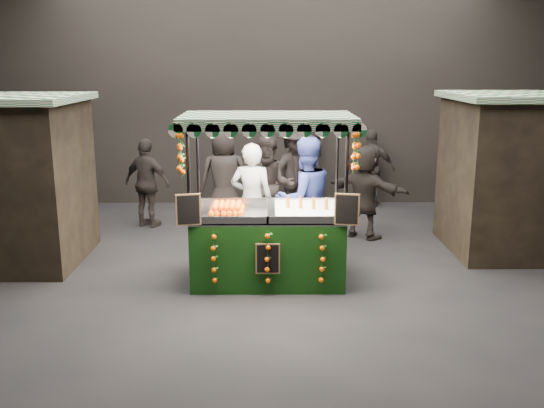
{
  "coord_description": "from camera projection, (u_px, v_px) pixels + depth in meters",
  "views": [
    {
      "loc": [
        -0.06,
        -8.18,
        3.09
      ],
      "look_at": [
        0.01,
        0.41,
        1.05
      ],
      "focal_mm": 39.77,
      "sensor_mm": 36.0,
      "label": 1
    }
  ],
  "objects": [
    {
      "name": "shopper_1",
      "position": [
        270.0,
        187.0,
        10.71
      ],
      "size": [
        0.91,
        0.72,
        1.83
      ],
      "rotation": [
        0.0,
        0.0,
        -0.03
      ],
      "color": "#2E2625",
      "rests_on": "ground"
    },
    {
      "name": "shopper_7",
      "position": [
        371.0,
        168.0,
        12.97
      ],
      "size": [
        1.07,
        0.68,
        1.7
      ],
      "rotation": [
        0.0,
        0.0,
        2.86
      ],
      "color": "#2E2926",
      "rests_on": "ground"
    },
    {
      "name": "shopper_3",
      "position": [
        295.0,
        173.0,
        11.74
      ],
      "size": [
        1.42,
        1.35,
        1.93
      ],
      "rotation": [
        0.0,
        0.0,
        0.69
      ],
      "color": "#2B2323",
      "rests_on": "ground"
    },
    {
      "name": "vendor_blue",
      "position": [
        305.0,
        200.0,
        9.39
      ],
      "size": [
        1.16,
        1.03,
        1.97
      ],
      "rotation": [
        0.0,
        0.0,
        3.5
      ],
      "color": "navy",
      "rests_on": "ground"
    },
    {
      "name": "shopper_5",
      "position": [
        365.0,
        192.0,
        10.67
      ],
      "size": [
        1.53,
        1.35,
        1.67
      ],
      "rotation": [
        0.0,
        0.0,
        2.47
      ],
      "color": "black",
      "rests_on": "ground"
    },
    {
      "name": "shopper_4",
      "position": [
        224.0,
        178.0,
        11.33
      ],
      "size": [
        1.0,
        0.71,
        1.91
      ],
      "rotation": [
        0.0,
        0.0,
        3.26
      ],
      "color": "black",
      "rests_on": "ground"
    },
    {
      "name": "vendor_grey",
      "position": [
        252.0,
        201.0,
        9.58
      ],
      "size": [
        0.74,
        0.54,
        1.86
      ],
      "rotation": [
        0.0,
        0.0,
        3.0
      ],
      "color": "gray",
      "rests_on": "ground"
    },
    {
      "name": "ground",
      "position": [
        272.0,
        282.0,
        8.68
      ],
      "size": [
        12.0,
        12.0,
        0.0
      ],
      "primitive_type": "plane",
      "color": "black",
      "rests_on": "ground"
    },
    {
      "name": "shopper_0",
      "position": [
        43.0,
        172.0,
        11.91
      ],
      "size": [
        0.7,
        0.46,
        1.92
      ],
      "rotation": [
        0.0,
        0.0,
        0.0
      ],
      "color": "#2E2725",
      "rests_on": "ground"
    },
    {
      "name": "neighbour_stall_right",
      "position": [
        539.0,
        173.0,
        9.87
      ],
      "size": [
        3.0,
        2.2,
        2.6
      ],
      "color": "black",
      "rests_on": "ground"
    },
    {
      "name": "shopper_6",
      "position": [
        314.0,
        166.0,
        12.95
      ],
      "size": [
        0.59,
        0.75,
        1.81
      ],
      "rotation": [
        0.0,
        0.0,
        -1.31
      ],
      "color": "black",
      "rests_on": "ground"
    },
    {
      "name": "juice_stall",
      "position": [
        269.0,
        232.0,
        8.54
      ],
      "size": [
        2.46,
        1.45,
        2.39
      ],
      "color": "black",
      "rests_on": "ground"
    },
    {
      "name": "market_hall",
      "position": [
        272.0,
        39.0,
        7.9
      ],
      "size": [
        12.1,
        10.1,
        5.05
      ],
      "color": "black",
      "rests_on": "ground"
    },
    {
      "name": "shopper_2",
      "position": [
        147.0,
        183.0,
        11.4
      ],
      "size": [
        1.07,
        0.8,
        1.69
      ],
      "rotation": [
        0.0,
        0.0,
        2.7
      ],
      "color": "#292321",
      "rests_on": "ground"
    }
  ]
}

